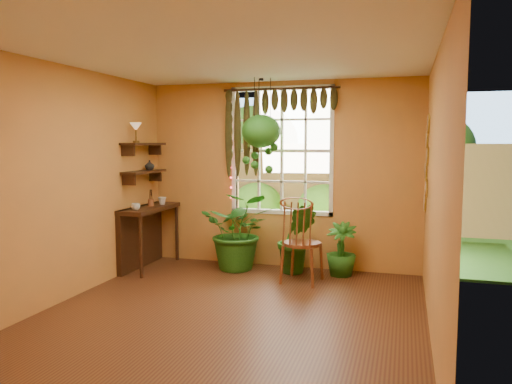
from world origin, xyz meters
TOP-DOWN VIEW (x-y plane):
  - floor at (0.00, 0.00)m, footprint 4.50×4.50m
  - ceiling at (0.00, 0.00)m, footprint 4.50×4.50m
  - wall_back at (0.00, 2.25)m, footprint 4.00×0.00m
  - wall_left at (-2.00, 0.00)m, footprint 0.00×4.50m
  - wall_right at (2.00, 0.00)m, footprint 0.00×4.50m
  - window at (0.00, 2.28)m, footprint 1.52×0.10m
  - valance_vine at (-0.08, 2.16)m, footprint 1.70×0.12m
  - string_lights at (-0.76, 2.19)m, footprint 0.03×0.03m
  - wall_plates at (1.98, 1.79)m, footprint 0.04×0.32m
  - counter_ledge at (-1.91, 1.60)m, footprint 0.40×1.20m
  - shelf_lower at (-1.88, 1.60)m, footprint 0.25×0.90m
  - shelf_upper at (-1.88, 1.60)m, footprint 0.25×0.90m
  - backyard at (0.24, 6.87)m, footprint 14.00×10.00m
  - windsor_chair at (0.46, 1.45)m, footprint 0.55×0.57m
  - potted_plant_left at (-0.52, 1.87)m, footprint 1.12×1.01m
  - potted_plant_mid at (0.31, 1.91)m, footprint 0.63×0.56m
  - potted_plant_right at (0.92, 1.95)m, footprint 0.42×0.42m
  - hanging_basket at (-0.19, 1.86)m, footprint 0.54×0.54m
  - cup_a at (-1.78, 1.18)m, footprint 0.15×0.15m
  - cup_b at (-1.72, 1.84)m, footprint 0.13×0.13m
  - brush_jar at (-1.80, 1.64)m, footprint 0.08×0.08m
  - shelf_vase at (-1.87, 1.75)m, footprint 0.17×0.17m
  - tiffany_lamp at (-1.86, 1.37)m, footprint 0.17×0.17m

SIDE VIEW (x-z plane):
  - floor at x=0.00m, z-range 0.00..0.00m
  - potted_plant_right at x=0.92m, z-range 0.00..0.73m
  - windsor_chair at x=0.46m, z-range -0.27..1.03m
  - potted_plant_mid at x=0.31m, z-range 0.00..0.98m
  - counter_ledge at x=-1.91m, z-range 0.10..1.00m
  - potted_plant_left at x=-0.52m, z-range 0.00..1.13m
  - cup_a at x=-1.78m, z-range 0.90..0.99m
  - cup_b at x=-1.72m, z-range 0.90..1.01m
  - brush_jar at x=-1.80m, z-range 0.87..1.17m
  - backyard at x=0.24m, z-range -4.72..7.28m
  - wall_back at x=0.00m, z-range -0.65..3.35m
  - wall_left at x=-2.00m, z-range -0.90..3.60m
  - wall_right at x=2.00m, z-range -0.90..3.60m
  - shelf_lower at x=-1.88m, z-range 1.38..1.42m
  - shelf_vase at x=-1.87m, z-range 1.42..1.56m
  - wall_plates at x=1.98m, z-range 1.00..2.10m
  - window at x=0.00m, z-range 0.77..2.63m
  - string_lights at x=-0.76m, z-range 0.98..2.52m
  - shelf_upper at x=-1.88m, z-range 1.78..1.82m
  - hanging_basket at x=-0.19m, z-range 1.26..2.58m
  - tiffany_lamp at x=-1.86m, z-range 1.88..2.16m
  - valance_vine at x=-0.08m, z-range 1.73..2.83m
  - ceiling at x=0.00m, z-range 2.70..2.70m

